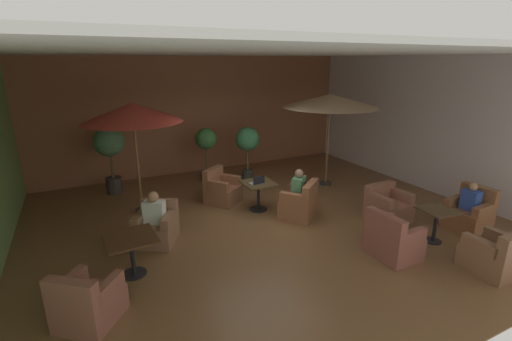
{
  "coord_description": "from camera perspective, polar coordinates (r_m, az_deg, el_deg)",
  "views": [
    {
      "loc": [
        -3.49,
        -6.52,
        3.46
      ],
      "look_at": [
        0.0,
        0.45,
        1.06
      ],
      "focal_mm": 25.27,
      "sensor_mm": 36.0,
      "label": 1
    }
  ],
  "objects": [
    {
      "name": "patron_by_window",
      "position": [
        7.26,
        -15.83,
        -5.95
      ],
      "size": [
        0.47,
        0.41,
        0.65
      ],
      "color": "silver",
      "rests_on": "ground_plane"
    },
    {
      "name": "armchair_front_left_north",
      "position": [
        8.28,
        6.9,
        -5.25
      ],
      "size": [
        1.05,
        1.04,
        0.86
      ],
      "color": "brown",
      "rests_on": "ground_plane"
    },
    {
      "name": "wall_back_brick",
      "position": [
        11.6,
        -8.92,
        8.63
      ],
      "size": [
        10.08,
        0.08,
        3.58
      ],
      "primitive_type": "cube",
      "color": "brown",
      "rests_on": "ground_plane"
    },
    {
      "name": "patron_with_friend",
      "position": [
        8.78,
        30.89,
        -3.76
      ],
      "size": [
        0.28,
        0.34,
        0.6
      ],
      "color": "#2D4AA2",
      "rests_on": "ground_plane"
    },
    {
      "name": "potted_tree_mid_left",
      "position": [
        10.19,
        -22.15,
        3.35
      ],
      "size": [
        0.78,
        0.78,
        1.81
      ],
      "color": "#372E2C",
      "rests_on": "ground_plane"
    },
    {
      "name": "armchair_front_right_north",
      "position": [
        8.94,
        30.68,
        -5.9
      ],
      "size": [
        0.81,
        0.8,
        0.91
      ],
      "color": "brown",
      "rests_on": "ground_plane"
    },
    {
      "name": "patron_blue_shirt",
      "position": [
        8.14,
        6.76,
        -2.45
      ],
      "size": [
        0.43,
        0.41,
        0.7
      ],
      "color": "#4A7D54",
      "rests_on": "ground_plane"
    },
    {
      "name": "armchair_front_left_east",
      "position": [
        9.09,
        -5.45,
        -3.13
      ],
      "size": [
        1.01,
        1.01,
        0.87
      ],
      "color": "brown",
      "rests_on": "ground_plane"
    },
    {
      "name": "iced_drink_cup",
      "position": [
        8.59,
        0.54,
        -1.3
      ],
      "size": [
        0.08,
        0.08,
        0.11
      ],
      "primitive_type": "cylinder",
      "color": "white",
      "rests_on": "cafe_table_front_left"
    },
    {
      "name": "patio_umbrella_center_beige",
      "position": [
        8.4,
        -18.97,
        8.61
      ],
      "size": [
        2.17,
        2.17,
        2.57
      ],
      "color": "#2D2D2D",
      "rests_on": "ground_plane"
    },
    {
      "name": "patio_umbrella_tall_red",
      "position": [
        10.13,
        11.67,
        10.72
      ],
      "size": [
        2.62,
        2.62,
        2.58
      ],
      "color": "#2D2D2D",
      "rests_on": "ground_plane"
    },
    {
      "name": "ceiling_slab",
      "position": [
        7.4,
        1.63,
        18.24
      ],
      "size": [
        10.08,
        8.92,
        0.06
      ],
      "primitive_type": "cube",
      "color": "white",
      "rests_on": "wall_back_brick"
    },
    {
      "name": "potted_tree_left_corner",
      "position": [
        10.61,
        -1.37,
        4.54
      ],
      "size": [
        0.71,
        0.71,
        1.59
      ],
      "color": "#31382E",
      "rests_on": "ground_plane"
    },
    {
      "name": "cafe_table_front_right",
      "position": [
        7.9,
        26.67,
        -6.63
      ],
      "size": [
        0.66,
        0.66,
        0.69
      ],
      "color": "black",
      "rests_on": "ground_plane"
    },
    {
      "name": "cafe_table_front_left",
      "position": [
        8.55,
        0.39,
        -2.98
      ],
      "size": [
        0.74,
        0.74,
        0.69
      ],
      "color": "black",
      "rests_on": "ground_plane"
    },
    {
      "name": "potted_tree_mid_right",
      "position": [
        10.56,
        -7.85,
        4.0
      ],
      "size": [
        0.61,
        0.61,
        1.59
      ],
      "color": "#383637",
      "rests_on": "ground_plane"
    },
    {
      "name": "wall_right_plain",
      "position": [
        10.83,
        25.73,
        6.56
      ],
      "size": [
        0.08,
        8.92,
        3.58
      ],
      "primitive_type": "cube",
      "color": "silver",
      "rests_on": "ground_plane"
    },
    {
      "name": "armchair_front_right_east",
      "position": [
        8.62,
        20.11,
        -5.45
      ],
      "size": [
        0.85,
        0.8,
        0.79
      ],
      "color": "brown",
      "rests_on": "ground_plane"
    },
    {
      "name": "ground_plane",
      "position": [
        8.17,
        1.41,
        -8.02
      ],
      "size": [
        10.08,
        8.92,
        0.02
      ],
      "primitive_type": "cube",
      "color": "brown"
    },
    {
      "name": "armchair_mid_center_north",
      "position": [
        5.67,
        -25.14,
        -18.49
      ],
      "size": [
        1.03,
        1.04,
        0.82
      ],
      "color": "#8E5444",
      "rests_on": "ground_plane"
    },
    {
      "name": "cafe_table_mid_center",
      "position": [
        6.37,
        -19.14,
        -11.11
      ],
      "size": [
        0.84,
        0.84,
        0.69
      ],
      "color": "black",
      "rests_on": "ground_plane"
    },
    {
      "name": "armchair_front_right_south",
      "position": [
        7.11,
        20.77,
        -10.31
      ],
      "size": [
        0.75,
        0.84,
        0.89
      ],
      "color": "brown",
      "rests_on": "ground_plane"
    },
    {
      "name": "armchair_front_right_west",
      "position": [
        7.41,
        33.61,
        -11.13
      ],
      "size": [
        0.76,
        0.82,
        0.83
      ],
      "color": "brown",
      "rests_on": "ground_plane"
    },
    {
      "name": "armchair_mid_center_east",
      "position": [
        7.46,
        -15.48,
        -8.62
      ],
      "size": [
        1.02,
        1.03,
        0.79
      ],
      "color": "#8B6045",
      "rests_on": "ground_plane"
    },
    {
      "name": "open_laptop",
      "position": [
        8.38,
        0.25,
        -1.79
      ],
      "size": [
        0.33,
        0.26,
        0.2
      ],
      "color": "#9EA0A5",
      "rests_on": "cafe_table_front_left"
    }
  ]
}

